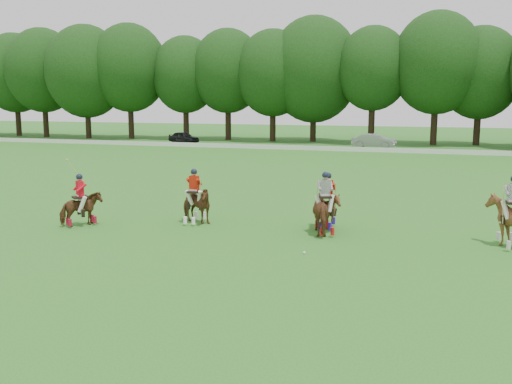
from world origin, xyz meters
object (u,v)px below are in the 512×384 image
(polo_red_a, at_px, (81,208))
(polo_red_b, at_px, (194,204))
(polo_red_c, at_px, (327,209))
(polo_ball, at_px, (304,253))
(polo_stripe_b, at_px, (511,221))
(polo_stripe_a, at_px, (325,211))
(car_left, at_px, (184,137))
(car_mid, at_px, (374,141))

(polo_red_a, height_order, polo_red_b, polo_red_a)
(polo_red_c, xyz_separation_m, polo_ball, (-0.01, -3.83, -0.73))
(polo_red_b, relative_size, polo_ball, 24.67)
(polo_ball, bearing_deg, polo_red_b, 149.09)
(polo_red_a, bearing_deg, polo_stripe_b, 6.30)
(polo_stripe_b, distance_m, polo_ball, 7.19)
(polo_stripe_a, relative_size, polo_stripe_b, 0.95)
(polo_red_a, relative_size, polo_stripe_b, 1.07)
(car_left, distance_m, polo_stripe_b, 49.01)
(car_mid, xyz_separation_m, polo_red_b, (-2.80, -38.38, 0.06))
(polo_ball, bearing_deg, polo_red_a, 172.06)
(car_mid, relative_size, polo_stripe_b, 1.79)
(car_mid, xyz_separation_m, polo_red_c, (2.52, -37.73, 0.05))
(car_mid, relative_size, polo_ball, 49.01)
(polo_stripe_b, bearing_deg, polo_red_b, 179.40)
(polo_stripe_a, bearing_deg, polo_red_a, -169.71)
(polo_red_a, xyz_separation_m, polo_stripe_a, (9.43, 1.71, 0.11))
(polo_stripe_a, distance_m, polo_stripe_b, 6.40)
(polo_red_a, bearing_deg, polo_red_b, 24.72)
(polo_red_b, relative_size, polo_stripe_b, 0.90)
(polo_red_b, height_order, polo_ball, polo_red_b)
(car_mid, relative_size, polo_red_c, 2.01)
(polo_red_b, distance_m, polo_stripe_a, 5.37)
(car_left, distance_m, polo_red_c, 44.65)
(car_mid, xyz_separation_m, polo_stripe_a, (2.57, -38.54, 0.12))
(polo_red_b, relative_size, polo_red_c, 1.01)
(polo_red_b, bearing_deg, car_mid, 85.83)
(polo_red_a, bearing_deg, polo_ball, -7.94)
(polo_red_a, bearing_deg, polo_stripe_a, 10.29)
(car_left, relative_size, polo_red_b, 1.72)
(polo_red_b, distance_m, polo_red_c, 5.35)
(polo_stripe_a, height_order, polo_ball, polo_stripe_a)
(polo_red_c, distance_m, polo_stripe_a, 0.81)
(polo_red_a, relative_size, polo_stripe_a, 1.13)
(car_mid, xyz_separation_m, polo_stripe_b, (8.97, -38.50, 0.18))
(polo_red_b, height_order, polo_red_c, polo_red_b)
(car_mid, relative_size, polo_red_a, 1.68)
(polo_red_c, bearing_deg, car_mid, 93.82)
(polo_red_c, relative_size, polo_stripe_a, 0.94)
(polo_red_c, bearing_deg, polo_red_b, -173.07)
(polo_red_b, xyz_separation_m, polo_stripe_b, (11.77, -0.12, 0.12))
(polo_red_a, distance_m, polo_ball, 9.49)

